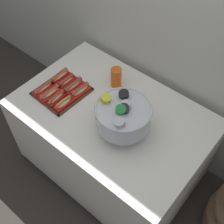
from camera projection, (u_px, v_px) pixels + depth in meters
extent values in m
plane|color=#38332D|center=(112.00, 165.00, 2.72)|extent=(10.00, 10.00, 0.00)
cube|color=beige|center=(166.00, 11.00, 1.99)|extent=(6.00, 0.10, 2.60)
cube|color=white|center=(112.00, 140.00, 2.41)|extent=(1.40, 0.93, 0.73)
cylinder|color=black|center=(41.00, 154.00, 2.78)|extent=(0.05, 0.05, 0.04)
cylinder|color=black|center=(90.00, 111.00, 3.11)|extent=(0.05, 0.05, 0.04)
cylinder|color=black|center=(186.00, 175.00, 2.64)|extent=(0.05, 0.05, 0.04)
cube|color=#472B19|center=(62.00, 92.00, 2.25)|extent=(0.34, 0.37, 0.01)
cube|color=#472B19|center=(44.00, 104.00, 2.16)|extent=(0.33, 0.03, 0.01)
cube|color=#472B19|center=(78.00, 79.00, 2.32)|extent=(0.33, 0.03, 0.01)
cube|color=#472B19|center=(48.00, 81.00, 2.31)|extent=(0.03, 0.36, 0.01)
cube|color=#472B19|center=(76.00, 102.00, 2.18)|extent=(0.03, 0.36, 0.01)
cube|color=red|center=(44.00, 89.00, 2.25)|extent=(0.06, 0.18, 0.02)
ellipsoid|color=tan|center=(43.00, 87.00, 2.23)|extent=(0.05, 0.16, 0.04)
cylinder|color=#9E4C38|center=(43.00, 86.00, 2.22)|extent=(0.03, 0.16, 0.03)
cylinder|color=red|center=(43.00, 85.00, 2.21)|extent=(0.01, 0.13, 0.01)
cube|color=red|center=(50.00, 94.00, 2.21)|extent=(0.07, 0.18, 0.02)
ellipsoid|color=beige|center=(50.00, 92.00, 2.20)|extent=(0.06, 0.17, 0.04)
cylinder|color=#A8563D|center=(49.00, 91.00, 2.19)|extent=(0.04, 0.17, 0.03)
cylinder|color=red|center=(49.00, 90.00, 2.18)|extent=(0.01, 0.14, 0.01)
cube|color=red|center=(57.00, 99.00, 2.18)|extent=(0.06, 0.16, 0.02)
ellipsoid|color=beige|center=(56.00, 97.00, 2.17)|extent=(0.05, 0.15, 0.04)
cylinder|color=#9E4C38|center=(56.00, 96.00, 2.16)|extent=(0.03, 0.14, 0.03)
cylinder|color=red|center=(56.00, 95.00, 2.15)|extent=(0.01, 0.12, 0.01)
cube|color=red|center=(64.00, 104.00, 2.15)|extent=(0.07, 0.15, 0.02)
ellipsoid|color=#E0BC7F|center=(63.00, 102.00, 2.14)|extent=(0.06, 0.14, 0.04)
cylinder|color=#A8563D|center=(63.00, 101.00, 2.13)|extent=(0.03, 0.14, 0.03)
cylinder|color=yellow|center=(63.00, 100.00, 2.12)|extent=(0.01, 0.12, 0.01)
cube|color=#B21414|center=(60.00, 78.00, 2.32)|extent=(0.07, 0.18, 0.02)
ellipsoid|color=#E0BC7F|center=(60.00, 76.00, 2.31)|extent=(0.05, 0.17, 0.04)
cylinder|color=#A8563D|center=(59.00, 74.00, 2.29)|extent=(0.04, 0.16, 0.03)
cylinder|color=red|center=(59.00, 73.00, 2.28)|extent=(0.01, 0.14, 0.01)
cube|color=red|center=(67.00, 82.00, 2.29)|extent=(0.06, 0.16, 0.02)
ellipsoid|color=beige|center=(66.00, 81.00, 2.28)|extent=(0.05, 0.15, 0.04)
cylinder|color=brown|center=(66.00, 79.00, 2.27)|extent=(0.03, 0.15, 0.03)
cylinder|color=red|center=(66.00, 78.00, 2.26)|extent=(0.01, 0.12, 0.01)
cube|color=red|center=(73.00, 87.00, 2.26)|extent=(0.06, 0.18, 0.02)
ellipsoid|color=#E0BC7F|center=(73.00, 85.00, 2.24)|extent=(0.05, 0.17, 0.04)
cylinder|color=#9E4C38|center=(73.00, 84.00, 2.23)|extent=(0.03, 0.17, 0.03)
cylinder|color=red|center=(73.00, 83.00, 2.22)|extent=(0.01, 0.14, 0.01)
cube|color=red|center=(80.00, 92.00, 2.23)|extent=(0.08, 0.18, 0.02)
ellipsoid|color=tan|center=(80.00, 90.00, 2.21)|extent=(0.06, 0.16, 0.04)
cylinder|color=#9E4C38|center=(80.00, 89.00, 2.20)|extent=(0.04, 0.16, 0.03)
cylinder|color=red|center=(80.00, 87.00, 2.19)|extent=(0.02, 0.13, 0.01)
cylinder|color=silver|center=(123.00, 129.00, 2.02)|extent=(0.22, 0.22, 0.02)
cone|color=silver|center=(123.00, 126.00, 1.99)|extent=(0.08, 0.08, 0.06)
cylinder|color=silver|center=(123.00, 116.00, 1.91)|extent=(0.36, 0.36, 0.14)
torus|color=silver|center=(124.00, 109.00, 1.85)|extent=(0.37, 0.37, 0.02)
cylinder|color=black|center=(124.00, 112.00, 1.87)|extent=(0.08, 0.10, 0.14)
cylinder|color=#B7BCC6|center=(127.00, 109.00, 1.88)|extent=(0.10, 0.11, 0.14)
cylinder|color=black|center=(124.00, 98.00, 1.94)|extent=(0.10, 0.12, 0.14)
cylinder|color=yellow|center=(105.00, 102.00, 1.91)|extent=(0.11, 0.10, 0.14)
cylinder|color=#197A33|center=(121.00, 113.00, 1.86)|extent=(0.11, 0.12, 0.14)
cylinder|color=#B7BCC6|center=(121.00, 126.00, 1.79)|extent=(0.10, 0.11, 0.14)
cylinder|color=#EA5B19|center=(116.00, 79.00, 2.25)|extent=(0.08, 0.08, 0.12)
cylinder|color=#EA5B19|center=(116.00, 77.00, 2.24)|extent=(0.08, 0.08, 0.12)
cylinder|color=#EA5B19|center=(116.00, 75.00, 2.22)|extent=(0.08, 0.08, 0.12)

